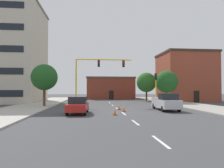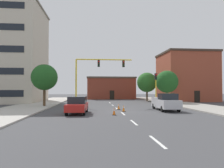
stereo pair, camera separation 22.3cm
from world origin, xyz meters
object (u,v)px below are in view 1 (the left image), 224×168
(pickup_truck_silver, at_px, (166,102))
(traffic_cone_roadside_b, at_px, (124,108))
(traffic_cone_roadside_c, at_px, (119,106))
(traffic_light_pole_right, at_px, (156,82))
(tree_right_far, at_px, (146,82))
(traffic_cone_roadside_a, at_px, (115,111))
(traffic_signal_gantry, at_px, (84,91))
(tree_right_mid, at_px, (167,82))
(sedan_red_near_left, at_px, (78,105))
(tree_left_near, at_px, (44,77))

(pickup_truck_silver, relative_size, traffic_cone_roadside_b, 7.34)
(traffic_cone_roadside_b, relative_size, traffic_cone_roadside_c, 1.01)
(traffic_light_pole_right, relative_size, traffic_cone_roadside_b, 6.42)
(tree_right_far, xyz_separation_m, traffic_cone_roadside_a, (-9.32, -22.63, -3.57))
(tree_right_far, bearing_deg, pickup_truck_silver, -98.67)
(traffic_signal_gantry, bearing_deg, traffic_light_pole_right, -1.17)
(tree_right_mid, distance_m, pickup_truck_silver, 12.84)
(sedan_red_near_left, bearing_deg, tree_right_far, 58.56)
(pickup_truck_silver, bearing_deg, sedan_red_near_left, -167.33)
(sedan_red_near_left, xyz_separation_m, traffic_cone_roadside_c, (4.70, 3.84, -0.52))
(tree_right_mid, bearing_deg, traffic_cone_roadside_a, -125.47)
(traffic_signal_gantry, xyz_separation_m, traffic_cone_roadside_c, (4.41, -4.40, -1.87))
(traffic_signal_gantry, distance_m, traffic_cone_roadside_a, 10.48)
(traffic_signal_gantry, relative_size, tree_right_mid, 1.54)
(tree_left_near, distance_m, tree_right_mid, 20.60)
(traffic_signal_gantry, bearing_deg, tree_left_near, 178.33)
(traffic_cone_roadside_a, relative_size, traffic_cone_roadside_c, 0.97)
(traffic_cone_roadside_b, bearing_deg, pickup_truck_silver, 10.18)
(tree_right_far, height_order, traffic_cone_roadside_b, tree_right_far)
(tree_right_mid, bearing_deg, traffic_signal_gantry, -158.33)
(tree_right_far, distance_m, traffic_cone_roadside_b, 21.60)
(sedan_red_near_left, height_order, traffic_cone_roadside_a, sedan_red_near_left)
(traffic_light_pole_right, bearing_deg, pickup_truck_silver, -96.83)
(tree_right_far, height_order, traffic_cone_roadside_c, tree_right_far)
(tree_right_far, bearing_deg, tree_right_mid, -76.82)
(traffic_signal_gantry, relative_size, traffic_cone_roadside_b, 11.91)
(sedan_red_near_left, distance_m, traffic_cone_roadside_b, 5.15)
(traffic_light_pole_right, distance_m, tree_left_near, 15.99)
(traffic_signal_gantry, xyz_separation_m, tree_left_near, (-5.55, 0.16, 1.91))
(tree_right_mid, xyz_separation_m, traffic_cone_roadside_c, (-9.89, -10.08, -3.44))
(traffic_light_pole_right, height_order, tree_right_far, tree_right_far)
(tree_left_near, relative_size, traffic_cone_roadside_b, 8.03)
(traffic_light_pole_right, height_order, pickup_truck_silver, traffic_light_pole_right)
(sedan_red_near_left, distance_m, traffic_cone_roadside_c, 6.09)
(tree_right_mid, height_order, sedan_red_near_left, tree_right_mid)
(traffic_light_pole_right, xyz_separation_m, sedan_red_near_left, (-10.72, -8.03, -2.64))
(tree_right_mid, height_order, tree_right_far, tree_right_far)
(tree_right_mid, relative_size, tree_right_far, 0.96)
(sedan_red_near_left, bearing_deg, pickup_truck_silver, 12.67)
(traffic_signal_gantry, xyz_separation_m, traffic_cone_roadside_b, (4.65, -6.90, -1.87))
(sedan_red_near_left, bearing_deg, traffic_cone_roadside_b, 15.20)
(traffic_light_pole_right, relative_size, pickup_truck_silver, 0.88)
(tree_left_near, distance_m, traffic_cone_roadside_a, 13.82)
(tree_right_mid, distance_m, traffic_cone_roadside_b, 16.22)
(traffic_light_pole_right, xyz_separation_m, tree_right_far, (2.18, 13.08, 0.40))
(traffic_light_pole_right, relative_size, traffic_cone_roadside_a, 6.70)
(traffic_light_pole_right, bearing_deg, tree_right_mid, 56.72)
(traffic_light_pole_right, distance_m, traffic_cone_roadside_c, 7.99)
(pickup_truck_silver, relative_size, traffic_cone_roadside_a, 7.66)
(traffic_signal_gantry, xyz_separation_m, tree_right_mid, (14.29, 5.68, 1.57))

